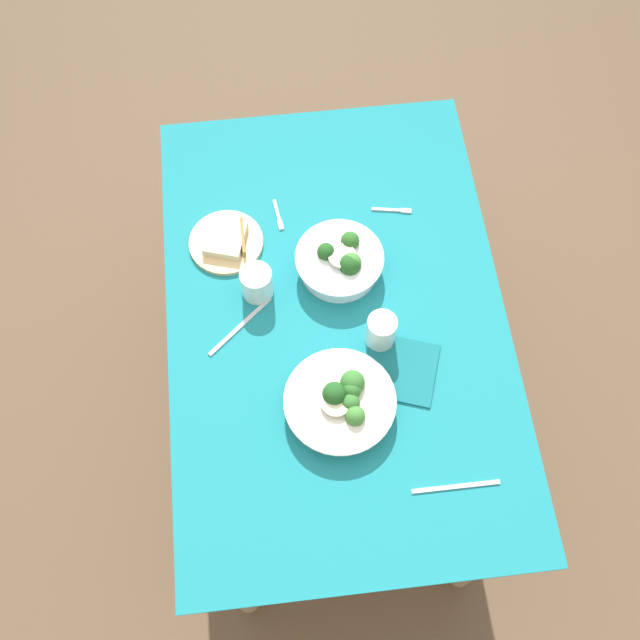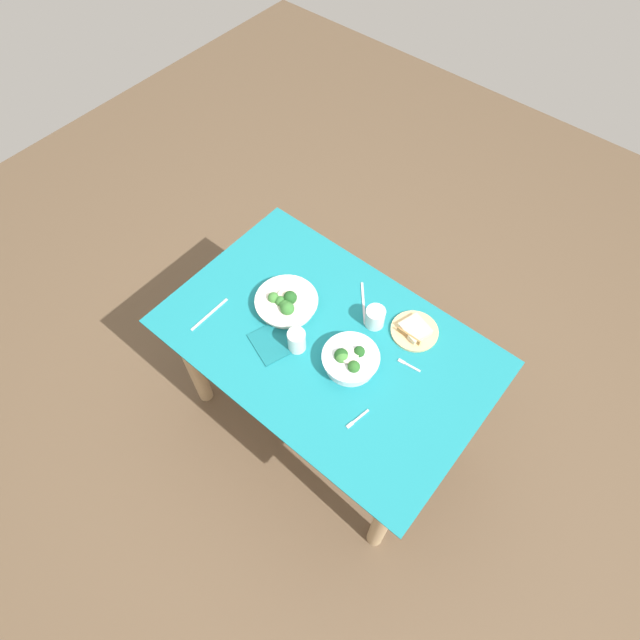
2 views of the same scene
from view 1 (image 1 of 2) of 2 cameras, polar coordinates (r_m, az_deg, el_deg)
The scene contains 12 objects.
ground_plane at distance 2.59m, azimuth 0.91°, elevation -6.99°, with size 6.00×6.00×0.00m, color brown.
dining_table at distance 2.02m, azimuth 1.16°, elevation -1.37°, with size 1.29×0.83×0.74m.
broccoli_bowl_far at distance 1.79m, azimuth 1.56°, elevation -6.00°, with size 0.26×0.26×0.09m.
broccoli_bowl_near at distance 1.93m, azimuth 1.50°, elevation 4.29°, with size 0.22×0.22×0.09m.
bread_side_plate at distance 2.01m, azimuth -6.88°, elevation 5.76°, with size 0.19×0.19×0.04m.
water_glass_center at distance 1.90m, azimuth -4.66°, elevation 2.73°, with size 0.08×0.08×0.09m, color silver.
water_glass_side at distance 1.84m, azimuth 4.50°, elevation -0.82°, with size 0.07×0.07×0.10m, color silver.
fork_by_far_bowl at distance 2.07m, azimuth 5.41°, elevation 8.02°, with size 0.03×0.10×0.00m.
fork_by_near_bowl at distance 2.05m, azimuth -3.07°, elevation 7.59°, with size 0.09×0.02×0.00m.
table_knife_left at distance 1.78m, azimuth 9.92°, elevation -11.93°, with size 0.20×0.01×0.00m, color #B7B7BC.
table_knife_right at distance 1.90m, azimuth -5.86°, elevation -0.44°, with size 0.21×0.01×0.00m, color #B7B7BC.
napkin_folded_upper at distance 1.85m, azimuth 5.89°, elevation -3.61°, with size 0.16×0.17×0.01m, color #156870.
Camera 1 is at (-0.83, 0.14, 2.45)m, focal length 43.69 mm.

